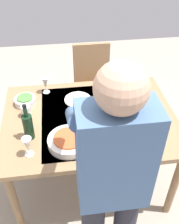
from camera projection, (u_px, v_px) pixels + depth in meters
name	position (u px, v px, depth m)	size (l,w,h in m)	color
ground_plane	(90.00, 176.00, 2.62)	(6.00, 6.00, 0.00)	#9E9384
dining_table	(90.00, 124.00, 2.18)	(1.37, 1.02, 0.77)	#93704C
chair_near	(92.00, 80.00, 2.98)	(0.40, 0.40, 0.91)	brown
person_server	(112.00, 183.00, 1.42)	(0.42, 0.61, 1.69)	#2D2D38
wine_bottle	(28.00, 126.00, 1.88)	(0.07, 0.07, 0.30)	black
wine_glass_left	(45.00, 82.00, 2.33)	(0.07, 0.07, 0.15)	white
wine_glass_right	(27.00, 144.00, 1.76)	(0.07, 0.07, 0.15)	white
water_cup_near_left	(134.00, 120.00, 2.03)	(0.08, 0.08, 0.09)	silver
water_cup_near_right	(149.00, 147.00, 1.81)	(0.07, 0.07, 0.10)	silver
water_cup_far_left	(117.00, 108.00, 2.14)	(0.07, 0.07, 0.09)	silver
water_cup_far_right	(26.00, 111.00, 2.11)	(0.08, 0.08, 0.10)	silver
serving_bowl_pasta	(69.00, 141.00, 1.88)	(0.30, 0.30, 0.07)	silver
side_bowl_salad	(25.00, 100.00, 2.24)	(0.18, 0.18, 0.07)	silver
side_bowl_bread	(154.00, 126.00, 2.00)	(0.16, 0.16, 0.07)	silver
dinner_plate_near	(78.00, 100.00, 2.30)	(0.23, 0.23, 0.01)	silver
dinner_plate_far	(111.00, 92.00, 2.39)	(0.23, 0.23, 0.01)	silver
table_knife	(135.00, 103.00, 2.26)	(0.01, 0.20, 0.01)	silver
table_fork	(127.00, 141.00, 1.92)	(0.01, 0.18, 0.01)	silver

